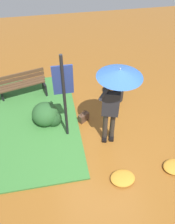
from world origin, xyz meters
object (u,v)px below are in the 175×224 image
Objects in this scene: person_with_umbrella at (116,89)px; trash_bin at (117,88)px; info_sign_post at (64,90)px; handbag at (84,117)px; park_bench at (22,85)px.

trash_bin is (0.55, 1.44, -1.13)m from person_with_umbrella.
info_sign_post is 6.22× the size of handbag.
person_with_umbrella reaches higher than handbag.
person_with_umbrella is at bearing -15.42° from info_sign_post.
info_sign_post is at bearing 164.58° from person_with_umbrella.
park_bench is at bearing 121.54° from info_sign_post.
person_with_umbrella is 1.91m from trash_bin.
info_sign_post is 2.76× the size of trash_bin.
info_sign_post is at bearing -58.46° from park_bench.
trash_bin is (1.13, 0.73, 0.29)m from handbag.
park_bench is at bearing 166.18° from trash_bin.
info_sign_post is (-1.07, 0.29, -0.11)m from person_with_umbrella.
person_with_umbrella reaches higher than trash_bin.
info_sign_post is at bearing -144.74° from trash_bin.
info_sign_post is at bearing -139.76° from handbag.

